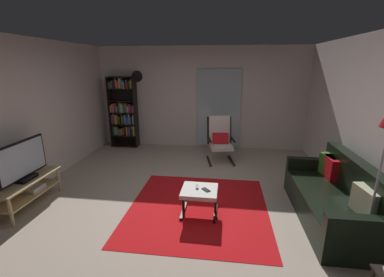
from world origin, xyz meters
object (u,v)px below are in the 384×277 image
Objects in this scene: lounge_armchair at (220,138)px; ottoman at (199,193)px; leather_sofa at (335,199)px; tv_remote at (197,187)px; television at (23,162)px; cell_phone at (206,190)px; tv_stand at (28,188)px; bookshelf_near_tv at (124,112)px; wall_clock at (137,76)px.

lounge_armchair reaches higher than ottoman.
leather_sofa is 1.96m from tv_remote.
television is 3.78m from lounge_armchair.
lounge_armchair is 2.31m from cell_phone.
tv_stand is 1.13× the size of lounge_armchair.
tv_stand is at bearing -140.48° from lounge_armchair.
leather_sofa is at bearing 2.87° from ottoman.
leather_sofa is at bearing -52.61° from lounge_armchair.
ottoman is at bearing -61.46° from tv_remote.
tv_stand is 2.67m from ottoman.
cell_phone is (0.10, -0.02, 0.07)m from ottoman.
lounge_armchair is (2.58, -0.79, -0.41)m from bookshelf_near_tv.
tv_remote is at bearing -52.81° from bookshelf_near_tv.
wall_clock reaches higher than cell_phone.
wall_clock is at bearing 78.17° from tv_stand.
bookshelf_near_tv is 2.72m from lounge_armchair.
ottoman is (-1.92, -0.10, 0.00)m from leather_sofa.
cell_phone is (-1.82, -0.11, 0.08)m from leather_sofa.
tv_stand is 0.44m from television.
leather_sofa is at bearing 2.58° from tv_stand.
bookshelf_near_tv is 3.51× the size of ottoman.
television is at bearing -83.01° from tv_stand.
lounge_armchair is at bearing -23.50° from wall_clock.
wall_clock is (-1.96, 3.25, 1.52)m from ottoman.
tv_stand is 3.98× the size of wall_clock.
cell_phone is at bearing 2.35° from television.
wall_clock is at bearing 121.13° from ottoman.
lounge_armchair is 3.53× the size of wall_clock.
television is 2.78m from cell_phone.
bookshelf_near_tv reaches higher than television.
leather_sofa reaches higher than ottoman.
leather_sofa is (4.58, 0.21, 0.03)m from tv_stand.
lounge_armchair reaches higher than cell_phone.
television is 1.78× the size of ottoman.
lounge_armchair is at bearing 127.39° from leather_sofa.
tv_stand reaches higher than ottoman.
leather_sofa is 1.83m from cell_phone.
leather_sofa is 6.64× the size of wall_clock.
tv_stand is 0.60× the size of leather_sofa.
tv_remote is 3.99m from wall_clock.
wall_clock is (0.70, 3.37, 1.11)m from television.
wall_clock is (-3.88, 3.15, 1.53)m from leather_sofa.
leather_sofa is 13.76× the size of cell_phone.
tv_remote is (2.62, 0.19, -0.34)m from television.
lounge_armchair is 2.31m from ottoman.
lounge_armchair is at bearing 83.91° from ottoman.
lounge_armchair is 1.94× the size of ottoman.
cell_phone is (2.43, -3.09, -0.55)m from bookshelf_near_tv.
bookshelf_near_tv reaches higher than ottoman.
leather_sofa reaches higher than cell_phone.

